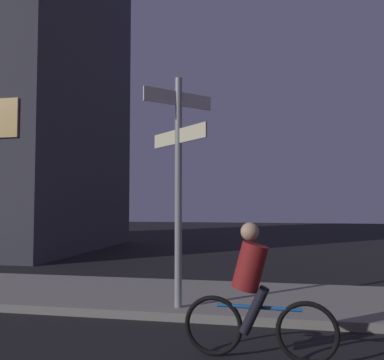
% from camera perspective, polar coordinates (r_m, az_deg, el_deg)
% --- Properties ---
extents(sidewalk_kerb, '(40.00, 2.85, 0.14)m').
position_cam_1_polar(sidewalk_kerb, '(8.20, 1.37, -15.65)').
color(sidewalk_kerb, gray).
rests_on(sidewalk_kerb, ground_plane).
extents(signpost, '(1.15, 1.15, 3.81)m').
position_cam_1_polar(signpost, '(7.04, -1.84, 1.23)').
color(signpost, gray).
rests_on(signpost, sidewalk_kerb).
extents(cyclist, '(1.82, 0.35, 1.61)m').
position_cam_1_polar(cyclist, '(5.24, 8.42, -15.17)').
color(cyclist, black).
rests_on(cyclist, ground_plane).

